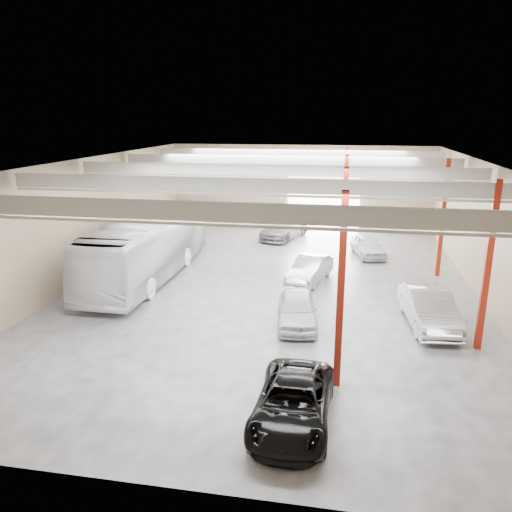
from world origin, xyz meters
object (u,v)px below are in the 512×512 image
(car_row_a, at_px, (297,309))
(car_row_b, at_px, (310,269))
(black_sedan, at_px, (293,403))
(car_right_far, at_px, (368,246))
(car_row_c, at_px, (284,228))
(car_right_near, at_px, (429,308))
(coach_bus, at_px, (148,246))

(car_row_a, xyz_separation_m, car_row_b, (0.12, 6.33, -0.02))
(black_sedan, bearing_deg, car_right_far, 83.03)
(black_sedan, xyz_separation_m, car_row_b, (-0.53, 14.08, 0.03))
(black_sedan, xyz_separation_m, car_row_a, (-0.65, 7.74, 0.05))
(black_sedan, distance_m, car_row_c, 24.80)
(car_row_c, distance_m, car_right_near, 18.11)
(car_row_c, bearing_deg, car_right_far, -15.11)
(coach_bus, bearing_deg, car_right_far, 28.74)
(car_row_c, xyz_separation_m, car_right_far, (6.30, -4.25, -0.09))
(black_sedan, bearing_deg, car_right_near, 59.88)
(coach_bus, distance_m, car_right_near, 16.02)
(car_row_b, bearing_deg, car_row_c, 119.95)
(car_row_a, height_order, car_row_c, car_row_c)
(car_row_b, bearing_deg, black_sedan, -72.72)
(car_row_b, bearing_deg, car_row_a, -75.94)
(black_sedan, height_order, car_row_c, car_row_c)
(coach_bus, xyz_separation_m, black_sedan, (10.01, -13.24, -1.18))
(coach_bus, xyz_separation_m, car_right_near, (15.32, -4.58, -1.02))
(coach_bus, relative_size, car_right_near, 2.58)
(car_row_b, height_order, car_right_far, car_row_b)
(coach_bus, distance_m, car_row_b, 9.59)
(car_row_b, height_order, car_right_near, car_right_near)
(black_sedan, distance_m, car_right_far, 20.55)
(car_right_far, bearing_deg, black_sedan, -113.08)
(car_right_far, bearing_deg, car_right_near, -93.49)
(car_row_c, bearing_deg, car_right_near, -42.70)
(coach_bus, relative_size, car_right_far, 3.26)
(car_row_a, bearing_deg, car_right_near, 1.60)
(coach_bus, height_order, car_right_far, coach_bus)
(car_row_a, relative_size, car_row_c, 0.80)
(coach_bus, xyz_separation_m, car_row_c, (6.71, 11.34, -1.08))
(coach_bus, bearing_deg, car_row_b, 5.22)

